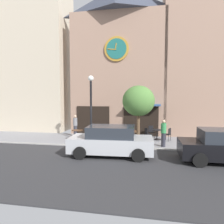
% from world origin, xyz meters
% --- Properties ---
extents(ground_plane, '(27.87, 10.87, 0.13)m').
position_xyz_m(ground_plane, '(0.00, -1.33, -0.02)').
color(ground_plane, gray).
extents(clock_building, '(7.71, 3.29, 12.05)m').
position_xyz_m(clock_building, '(0.36, 5.11, 6.22)').
color(clock_building, '#9E7A66').
rests_on(clock_building, ground_plane).
extents(neighbor_building_left, '(6.68, 3.40, 12.32)m').
position_xyz_m(neighbor_building_left, '(-7.74, 5.78, 6.16)').
color(neighbor_building_left, beige).
rests_on(neighbor_building_left, ground_plane).
extents(neighbor_building_right, '(7.00, 3.66, 12.20)m').
position_xyz_m(neighbor_building_right, '(7.50, 5.91, 6.10)').
color(neighbor_building_right, '#9E7A66').
rests_on(neighbor_building_right, ground_plane).
extents(street_lamp, '(0.36, 0.36, 4.44)m').
position_xyz_m(street_lamp, '(-0.82, 0.89, 2.25)').
color(street_lamp, black).
rests_on(street_lamp, ground_plane).
extents(street_tree, '(2.00, 1.80, 3.77)m').
position_xyz_m(street_tree, '(2.24, 0.86, 2.80)').
color(street_tree, brown).
rests_on(street_tree, ground_plane).
extents(cafe_table_center_right, '(0.77, 0.77, 0.73)m').
position_xyz_m(cafe_table_center_right, '(-2.06, 1.64, 0.54)').
color(cafe_table_center_right, black).
rests_on(cafe_table_center_right, ground_plane).
extents(cafe_table_near_door, '(0.79, 0.79, 0.77)m').
position_xyz_m(cafe_table_near_door, '(-0.61, 2.01, 0.57)').
color(cafe_table_near_door, black).
rests_on(cafe_table_near_door, ground_plane).
extents(cafe_table_center_left, '(0.77, 0.77, 0.76)m').
position_xyz_m(cafe_table_center_left, '(0.64, 2.98, 0.56)').
color(cafe_table_center_left, black).
rests_on(cafe_table_center_left, ground_plane).
extents(cafe_table_rightmost, '(0.70, 0.70, 0.75)m').
position_xyz_m(cafe_table_rightmost, '(1.94, 1.73, 0.53)').
color(cafe_table_rightmost, black).
rests_on(cafe_table_rightmost, ground_plane).
extents(cafe_table_center, '(0.79, 0.79, 0.74)m').
position_xyz_m(cafe_table_center, '(3.49, 2.77, 0.55)').
color(cafe_table_center, black).
rests_on(cafe_table_center, ground_plane).
extents(cafe_chair_curbside, '(0.53, 0.53, 0.90)m').
position_xyz_m(cafe_chair_curbside, '(3.10, 3.48, 0.53)').
color(cafe_chair_curbside, black).
rests_on(cafe_chair_curbside, ground_plane).
extents(cafe_chair_by_entrance, '(0.55, 0.55, 0.90)m').
position_xyz_m(cafe_chair_by_entrance, '(2.81, 2.34, 0.53)').
color(cafe_chair_by_entrance, black).
rests_on(cafe_chair_by_entrance, ground_plane).
extents(cafe_chair_near_tree, '(0.47, 0.47, 0.90)m').
position_xyz_m(cafe_chair_near_tree, '(0.19, 1.81, 0.53)').
color(cafe_chair_near_tree, black).
rests_on(cafe_chair_near_tree, ground_plane).
extents(cafe_chair_facing_wall, '(0.56, 0.56, 0.90)m').
position_xyz_m(cafe_chair_facing_wall, '(1.46, 1.03, 0.53)').
color(cafe_chair_facing_wall, black).
rests_on(cafe_chair_facing_wall, ground_plane).
extents(cafe_chair_left_end, '(0.56, 0.56, 0.90)m').
position_xyz_m(cafe_chair_left_end, '(0.99, 3.71, 0.53)').
color(cafe_chair_left_end, black).
rests_on(cafe_chair_left_end, ground_plane).
extents(cafe_chair_under_awning, '(0.55, 0.55, 0.90)m').
position_xyz_m(cafe_chair_under_awning, '(1.39, 3.23, 0.53)').
color(cafe_chair_under_awning, black).
rests_on(cafe_chair_under_awning, ground_plane).
extents(cafe_chair_outer, '(0.44, 0.44, 0.90)m').
position_xyz_m(cafe_chair_outer, '(0.63, 2.12, 0.53)').
color(cafe_chair_outer, black).
rests_on(cafe_chair_outer, ground_plane).
extents(cafe_chair_corner, '(0.54, 0.54, 0.90)m').
position_xyz_m(cafe_chair_corner, '(4.24, 2.54, 0.53)').
color(cafe_chair_corner, black).
rests_on(cafe_chair_corner, ground_plane).
extents(pedestrian_green, '(0.44, 0.44, 1.67)m').
position_xyz_m(pedestrian_green, '(3.79, 0.85, 0.86)').
color(pedestrian_green, '#2D2D38').
rests_on(pedestrian_green, ground_plane).
extents(pedestrian_grey, '(0.35, 0.35, 1.67)m').
position_xyz_m(pedestrian_grey, '(-2.67, 2.89, 0.86)').
color(pedestrian_grey, '#2D2D38').
rests_on(pedestrian_grey, ground_plane).
extents(parked_car_silver, '(4.37, 2.16, 1.55)m').
position_xyz_m(parked_car_silver, '(0.95, -1.54, 0.76)').
color(parked_car_silver, '#B7BABF').
rests_on(parked_car_silver, ground_plane).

